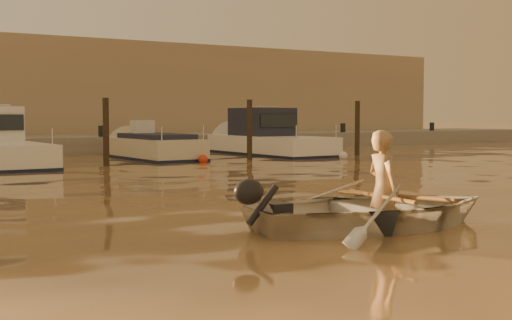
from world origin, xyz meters
TOP-DOWN VIEW (x-y plane):
  - ground_plane at (0.00, 0.00)m, footprint 160.00×160.00m
  - dinghy at (-1.32, 0.95)m, footprint 3.93×3.07m
  - person at (-1.22, 0.94)m, footprint 0.47×0.64m
  - outboard_motor at (-2.80, 1.18)m, footprint 0.95×0.53m
  - oar_port at (-1.07, 0.92)m, footprint 0.19×2.10m
  - oar_starboard at (-1.27, 0.95)m, footprint 0.73×2.01m
  - moored_boat_3 at (2.33, 16.00)m, footprint 1.82×5.36m
  - moored_boat_4 at (7.13, 16.00)m, footprint 2.15×6.66m
  - piling_2 at (-0.20, 13.80)m, footprint 0.18×0.18m
  - piling_3 at (4.80, 13.80)m, footprint 0.18×0.18m
  - piling_4 at (9.50, 13.80)m, footprint 0.18×0.18m
  - fender_c at (-2.14, 12.87)m, footprint 0.30×0.30m
  - fender_d at (2.89, 13.52)m, footprint 0.30×0.30m
  - fender_e at (7.76, 12.51)m, footprint 0.30×0.30m
  - quay at (0.00, 21.50)m, footprint 52.00×4.00m
  - waterfront_building at (0.00, 27.00)m, footprint 46.00×7.00m

SIDE VIEW (x-z plane):
  - ground_plane at x=0.00m, z-range 0.00..0.00m
  - fender_c at x=-2.14m, z-range -0.05..0.25m
  - fender_d at x=2.89m, z-range -0.05..0.25m
  - fender_e at x=7.76m, z-range -0.05..0.25m
  - quay at x=0.00m, z-range -0.35..0.65m
  - moored_boat_3 at x=2.33m, z-range -0.25..0.70m
  - dinghy at x=-1.32m, z-range -0.12..0.62m
  - outboard_motor at x=-2.80m, z-range -0.07..0.63m
  - oar_port at x=-1.07m, z-range 0.35..0.49m
  - oar_starboard at x=-1.27m, z-range 0.35..0.49m
  - person at x=-1.22m, z-range -0.30..1.32m
  - moored_boat_4 at x=7.13m, z-range -0.25..1.50m
  - piling_2 at x=-0.20m, z-range -0.20..2.00m
  - piling_3 at x=4.80m, z-range -0.20..2.00m
  - piling_4 at x=9.50m, z-range -0.20..2.00m
  - waterfront_building at x=0.00m, z-range 0.00..4.80m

